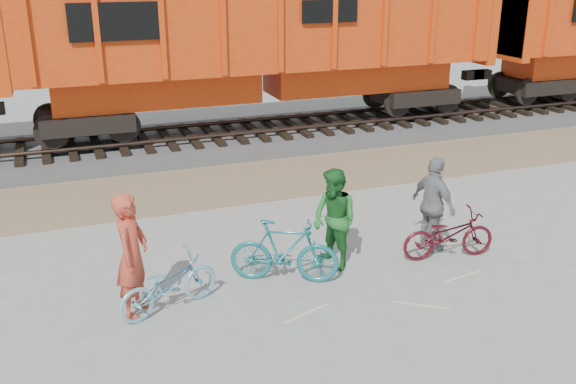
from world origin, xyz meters
name	(u,v)px	position (x,y,z in m)	size (l,w,h in m)	color
ground	(343,280)	(0.00, 0.00, 0.00)	(120.00, 120.00, 0.00)	#9E9E99
gravel_strip	(247,181)	(0.00, 5.50, 0.01)	(120.00, 3.00, 0.02)	#967E5D
ballast_bed	(212,141)	(0.00, 9.00, 0.15)	(120.00, 4.00, 0.30)	slate
track	(211,130)	(0.00, 9.00, 0.47)	(120.00, 2.60, 0.24)	black
hopper_car_center	(262,39)	(1.59, 9.00, 3.01)	(14.00, 3.13, 4.65)	black
bicycle_blue	(169,284)	(-2.92, 0.07, 0.45)	(0.59, 1.69, 0.89)	#79BFDC
bicycle_teal	(284,251)	(-0.93, 0.34, 0.55)	(0.52, 1.83, 1.10)	#1B757E
bicycle_maroon	(448,235)	(2.16, 0.15, 0.45)	(0.60, 1.72, 0.90)	#4D0E16
person_solo	(132,255)	(-3.42, 0.17, 0.97)	(0.71, 0.47, 1.95)	#CA432D
person_man	(334,220)	(0.07, 0.54, 0.90)	(0.87, 0.68, 1.80)	#206827
person_woman	(433,205)	(2.06, 0.55, 0.90)	(1.06, 0.44, 1.80)	gray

